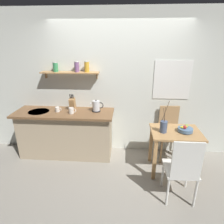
% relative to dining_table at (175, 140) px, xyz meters
% --- Properties ---
extents(ground_plane, '(14.00, 14.00, 0.00)m').
position_rel_dining_table_xyz_m(ground_plane, '(-0.98, 0.06, -0.60)').
color(ground_plane, gray).
extents(back_wall, '(6.80, 0.11, 2.70)m').
position_rel_dining_table_xyz_m(back_wall, '(-0.77, 0.71, 0.75)').
color(back_wall, silver).
rests_on(back_wall, ground_plane).
extents(kitchen_counter, '(1.83, 0.63, 0.91)m').
position_rel_dining_table_xyz_m(kitchen_counter, '(-1.98, 0.37, -0.14)').
color(kitchen_counter, tan).
rests_on(kitchen_counter, ground_plane).
extents(wall_shelf, '(1.07, 0.20, 0.32)m').
position_rel_dining_table_xyz_m(wall_shelf, '(-1.82, 0.55, 1.05)').
color(wall_shelf, tan).
extents(dining_table, '(0.80, 0.61, 0.76)m').
position_rel_dining_table_xyz_m(dining_table, '(0.00, 0.00, 0.00)').
color(dining_table, tan).
rests_on(dining_table, ground_plane).
extents(dining_chair_near, '(0.43, 0.44, 1.01)m').
position_rel_dining_table_xyz_m(dining_chair_near, '(-0.06, -0.69, -0.05)').
color(dining_chair_near, white).
rests_on(dining_chair_near, ground_plane).
extents(dining_chair_far, '(0.45, 0.45, 0.99)m').
position_rel_dining_table_xyz_m(dining_chair_far, '(0.01, 0.48, -0.06)').
color(dining_chair_far, tan).
rests_on(dining_chair_far, ground_plane).
extents(fruit_bowl, '(0.24, 0.24, 0.12)m').
position_rel_dining_table_xyz_m(fruit_bowl, '(0.14, -0.01, 0.20)').
color(fruit_bowl, '#51759E').
rests_on(fruit_bowl, dining_table).
extents(twig_vase, '(0.11, 0.11, 0.53)m').
position_rel_dining_table_xyz_m(twig_vase, '(-0.22, -0.05, 0.26)').
color(twig_vase, '#475675').
rests_on(twig_vase, dining_table).
extents(electric_kettle, '(0.24, 0.16, 0.22)m').
position_rel_dining_table_xyz_m(electric_kettle, '(-1.37, 0.42, 0.41)').
color(electric_kettle, black).
rests_on(electric_kettle, kitchen_counter).
extents(knife_block, '(0.10, 0.16, 0.31)m').
position_rel_dining_table_xyz_m(knife_block, '(-1.83, 0.47, 0.43)').
color(knife_block, tan).
rests_on(knife_block, kitchen_counter).
extents(coffee_mug_by_sink, '(0.12, 0.08, 0.09)m').
position_rel_dining_table_xyz_m(coffee_mug_by_sink, '(-2.09, 0.35, 0.36)').
color(coffee_mug_by_sink, white).
rests_on(coffee_mug_by_sink, kitchen_counter).
extents(coffee_mug_spare, '(0.13, 0.09, 0.11)m').
position_rel_dining_table_xyz_m(coffee_mug_spare, '(-1.81, 0.28, 0.36)').
color(coffee_mug_spare, white).
rests_on(coffee_mug_spare, kitchen_counter).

